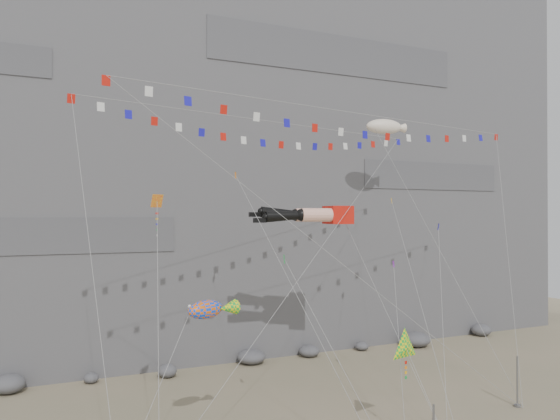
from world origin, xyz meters
The scene contains 15 objects.
cliff centered at (0.00, 32.00, 25.00)m, with size 80.00×28.00×50.00m, color slate.
talus_boulders centered at (0.00, 17.00, 0.60)m, with size 60.00×3.00×1.20m, color slate, non-canonical shape.
anchor_pole_right centered at (13.14, -1.37, 1.80)m, with size 0.12×0.12×3.60m, color slate.
legs_kite centered at (1.57, 8.08, 13.69)m, with size 8.18×16.85×20.16m.
flag_banner_upper centered at (-2.15, 7.37, 20.65)m, with size 28.59×16.42×27.27m.
flag_banner_lower centered at (2.21, 3.01, 20.92)m, with size 34.39×8.47×24.08m.
harlequin_kite centered at (-11.72, 2.47, 14.45)m, with size 2.20×7.89×16.13m.
fish_windsock centered at (-9.30, 0.65, 8.21)m, with size 8.05×6.04×11.29m.
delta_kite centered at (2.35, -2.73, 5.59)m, with size 2.47×4.85×7.50m.
blimp_windsock centered at (11.72, 12.71, 21.97)m, with size 4.52×15.54×26.34m.
small_kite_a centered at (-4.54, 8.04, 16.17)m, with size 3.54×15.85×22.75m.
small_kite_b centered at (6.11, 3.61, 9.82)m, with size 5.77×8.84×13.91m.
small_kite_c centered at (-4.25, 0.50, 10.84)m, with size 3.85×8.17×13.64m.
small_kite_d centered at (8.79, 7.34, 14.43)m, with size 6.57×15.46×21.84m.
small_kite_e centered at (10.67, 3.99, 12.54)m, with size 7.86×9.81×17.24m.
Camera 1 is at (-18.47, -29.82, 13.69)m, focal length 35.00 mm.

